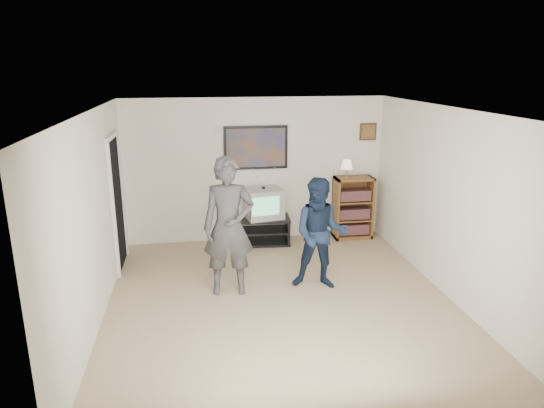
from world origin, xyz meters
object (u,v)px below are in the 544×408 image
object	(u,v)px
media_stand	(263,230)
bookshelf	(353,208)
crt_television	(264,203)
person_tall	(229,227)
person_short	(320,234)

from	to	relation	value
media_stand	bookshelf	world-z (taller)	bookshelf
crt_television	media_stand	bearing A→B (deg)	170.42
bookshelf	person_tall	distance (m)	3.02
bookshelf	person_short	xyz separation A→B (m)	(-1.10, -1.91, 0.23)
bookshelf	person_short	bearing A→B (deg)	-120.06
crt_television	bookshelf	bearing A→B (deg)	-7.81
bookshelf	person_short	world-z (taller)	person_short
bookshelf	person_tall	world-z (taller)	person_tall
media_stand	person_short	world-z (taller)	person_short
person_tall	person_short	bearing A→B (deg)	1.18
media_stand	person_tall	world-z (taller)	person_tall
crt_television	person_tall	world-z (taller)	person_tall
media_stand	crt_television	world-z (taller)	crt_television
bookshelf	person_short	distance (m)	2.21
media_stand	bookshelf	xyz separation A→B (m)	(1.64, 0.05, 0.32)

